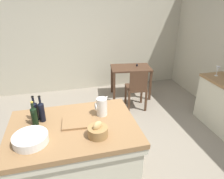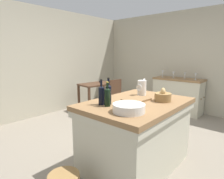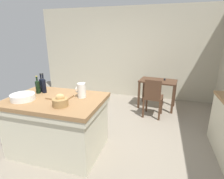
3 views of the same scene
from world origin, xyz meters
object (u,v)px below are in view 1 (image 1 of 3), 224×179
cutting_board (77,122)px  wine_bottle_amber (35,110)px  wine_bottle_green (34,115)px  wash_bowl (31,139)px  wine_glass_right (218,69)px  pitcher (102,106)px  writing_desk (131,72)px  wooden_chair (137,88)px  wine_bottle_dark (42,111)px  island_table (76,154)px  bread_basket (98,131)px

cutting_board → wine_bottle_amber: size_ratio=1.10×
cutting_board → wine_bottle_green: wine_bottle_green is taller
wash_bowl → wine_glass_right: size_ratio=1.92×
wine_glass_right → pitcher: bearing=-160.6°
writing_desk → wine_bottle_green: bearing=-131.7°
wooden_chair → wine_bottle_amber: wine_bottle_amber is taller
wooden_chair → writing_desk: bearing=83.0°
pitcher → wine_bottle_dark: 0.70m
wooden_chair → wash_bowl: (-1.83, -1.83, 0.45)m
pitcher → wine_bottle_amber: 0.78m
island_table → wine_bottle_dark: (-0.34, 0.19, 0.55)m
wine_bottle_amber → pitcher: bearing=-5.9°
wash_bowl → wine_bottle_green: size_ratio=1.18×
pitcher → cutting_board: size_ratio=0.78×
wine_bottle_dark → island_table: bearing=-29.7°
pitcher → wine_bottle_green: size_ratio=0.90×
island_table → wine_glass_right: (2.68, 0.97, 0.53)m
wine_bottle_dark → wine_glass_right: 3.11m
writing_desk → wash_bowl: 3.12m
wooden_chair → cutting_board: size_ratio=2.65×
pitcher → wine_glass_right: size_ratio=1.47×
wooden_chair → wash_bowl: size_ratio=2.60×
cutting_board → wine_bottle_dark: bearing=158.7°
cutting_board → wine_bottle_amber: bearing=157.0°
wooden_chair → wine_glass_right: (1.28, -0.67, 0.52)m
island_table → bread_basket: (0.24, -0.25, 0.48)m
cutting_board → wine_bottle_dark: 0.43m
bread_basket → wine_bottle_dark: 0.73m
wooden_chair → bread_basket: (-1.16, -1.89, 0.47)m
pitcher → wine_bottle_green: wine_bottle_green is taller
wine_bottle_green → wine_glass_right: bearing=15.0°
pitcher → wine_glass_right: 2.45m
writing_desk → bread_basket: 2.81m
pitcher → wine_bottle_green: 0.78m
writing_desk → pitcher: 2.41m
bread_basket → wine_glass_right: bread_basket is taller
wine_bottle_amber → wine_bottle_green: size_ratio=1.06×
bread_basket → wooden_chair: bearing=58.5°
wash_bowl → wine_glass_right: bearing=20.4°
wine_bottle_dark → wash_bowl: bearing=-104.1°
wash_bowl → island_table: bearing=23.7°
wash_bowl → bread_basket: size_ratio=1.63×
wooden_chair → wine_glass_right: wine_glass_right is taller
pitcher → bread_basket: pitcher is taller
wooden_chair → pitcher: pitcher is taller
island_table → pitcher: 0.66m
wine_bottle_dark → pitcher: bearing=-2.8°
wooden_chair → pitcher: 1.88m
cutting_board → wash_bowl: bearing=-154.6°
wine_bottle_amber → wine_bottle_dark: bearing=-30.8°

